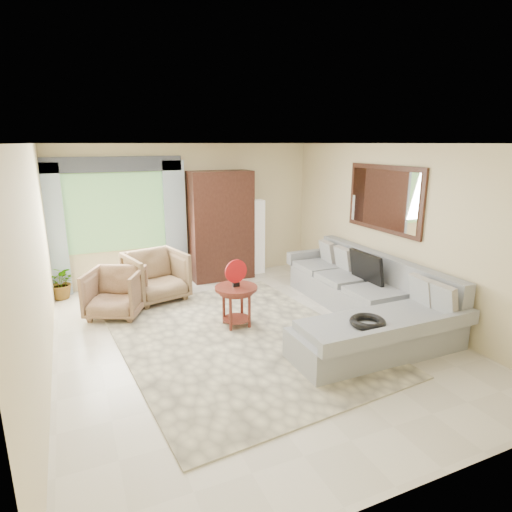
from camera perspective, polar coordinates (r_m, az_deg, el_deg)
name	(u,v)px	position (r m, az deg, el deg)	size (l,w,h in m)	color
ground	(250,337)	(6.04, -0.84, -10.71)	(6.00, 6.00, 0.00)	silver
area_rug	(238,338)	(5.98, -2.41, -10.89)	(3.00, 4.00, 0.02)	beige
sectional_sofa	(364,303)	(6.64, 14.16, -6.10)	(2.30, 3.46, 0.90)	gray
tv_screen	(366,267)	(6.91, 14.48, -1.49)	(0.06, 0.74, 0.48)	black
garden_hose	(368,322)	(5.32, 14.66, -8.49)	(0.43, 0.43, 0.09)	black
coffee_table	(236,306)	(6.24, -2.63, -6.64)	(0.62, 0.62, 0.62)	#4F1D15
red_disc	(236,271)	(6.07, -2.69, -2.05)	(0.34, 0.34, 0.03)	#B21114
armchair_left	(115,293)	(6.96, -18.24, -4.68)	(0.79, 0.82, 0.74)	#92684F
armchair_right	(156,276)	(7.45, -13.16, -2.62)	(0.90, 0.92, 0.84)	olive
potted_plant	(62,282)	(8.06, -24.46, -3.18)	(0.53, 0.46, 0.59)	#999999
armoire	(221,226)	(8.34, -4.71, 4.04)	(1.20, 0.55, 2.10)	black
floor_lamp	(257,237)	(8.74, 0.16, 2.58)	(0.24, 0.24, 1.50)	silver
window	(116,212)	(8.12, -18.18, 5.56)	(1.80, 0.04, 1.40)	#669E59
curtain_left	(53,232)	(8.04, -25.42, 2.96)	(0.40, 0.08, 2.30)	#9EB7CC
curtain_right	(175,223)	(8.24, -10.70, 4.41)	(0.40, 0.08, 2.30)	#9EB7CC
valance	(112,164)	(7.97, -18.63, 11.53)	(2.40, 0.12, 0.26)	#1E232D
wall_mirror	(384,199)	(7.11, 16.67, 7.31)	(0.05, 1.70, 1.05)	black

